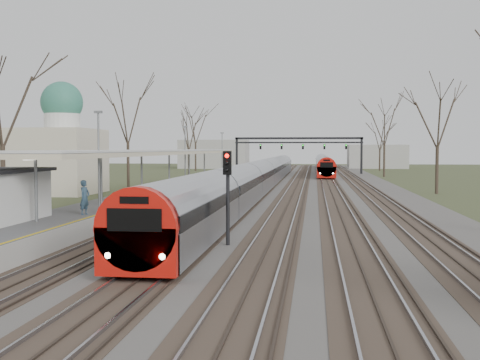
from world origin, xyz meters
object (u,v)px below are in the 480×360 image
at_px(train_near, 262,175).
at_px(train_far, 323,164).
at_px(passenger, 85,198).
at_px(signal_post, 228,184).

bearing_deg(train_near, train_far, 81.64).
height_order(train_near, train_far, same).
distance_m(train_near, train_far, 48.17).
relative_size(train_near, train_far, 1.50).
bearing_deg(train_far, train_near, -98.36).
xyz_separation_m(train_near, train_far, (7.00, 47.66, 0.00)).
xyz_separation_m(passenger, signal_post, (7.30, -2.54, 0.88)).
bearing_deg(passenger, signal_post, -96.00).
height_order(passenger, signal_post, signal_post).
bearing_deg(signal_post, train_far, 86.47).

